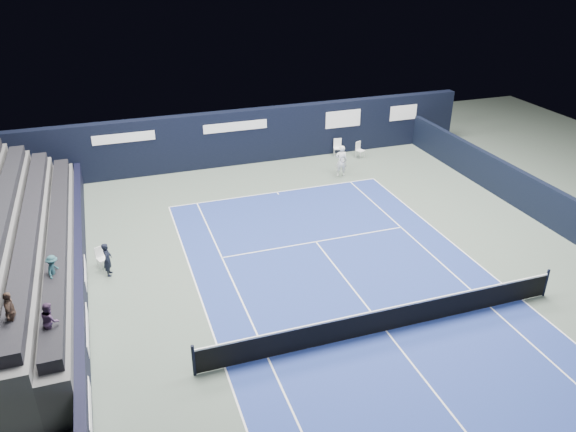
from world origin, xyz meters
name	(u,v)px	position (x,y,z in m)	size (l,w,h in m)	color
ground	(360,298)	(0.00, 2.00, 0.00)	(48.00, 48.00, 0.00)	#4D5B51
court_surface	(386,331)	(0.00, 0.00, 0.00)	(10.97, 23.77, 0.01)	navy
enclosure_wall_right	(527,194)	(10.50, 6.00, 0.90)	(0.30, 22.00, 1.80)	black
folding_chair_back_a	(359,147)	(6.13, 15.16, 0.63)	(0.55, 0.57, 0.95)	white
folding_chair_back_b	(338,146)	(5.06, 15.82, 0.59)	(0.56, 0.55, 1.03)	white
line_judge_chair	(101,256)	(-8.73, 7.21, 0.51)	(0.52, 0.52, 0.90)	white
line_judge	(108,259)	(-8.51, 6.58, 0.69)	(0.50, 0.33, 1.37)	black
court_markings	(386,331)	(0.00, 0.00, 0.01)	(11.03, 23.83, 0.00)	white
tennis_net	(387,319)	(0.00, 0.00, 0.51)	(12.90, 0.10, 1.10)	black
back_sponsor_wall	(252,136)	(0.01, 16.50, 1.55)	(26.00, 0.63, 3.10)	black
side_barrier_left	(81,274)	(-9.50, 5.97, 0.60)	(0.33, 22.00, 1.20)	black
tennis_player	(341,161)	(3.97, 12.84, 0.87)	(0.72, 0.90, 1.74)	white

